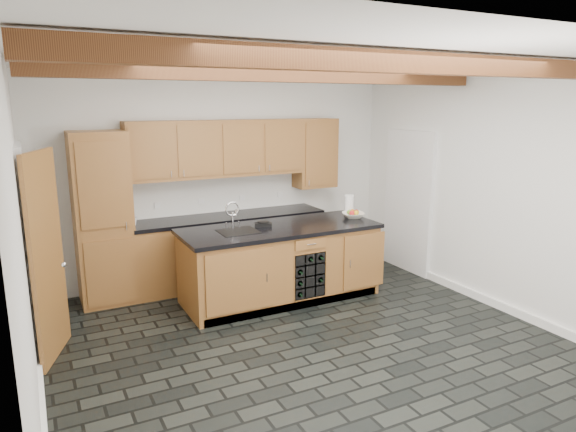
% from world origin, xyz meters
% --- Properties ---
extents(ground, '(5.00, 5.00, 0.00)m').
position_xyz_m(ground, '(0.00, 0.00, 0.00)').
color(ground, black).
rests_on(ground, ground).
extents(room_shell, '(5.01, 5.00, 5.00)m').
position_xyz_m(room_shell, '(-0.09, 0.53, 1.53)').
color(room_shell, white).
rests_on(room_shell, ground).
extents(back_cabinetry, '(3.65, 0.62, 2.20)m').
position_xyz_m(back_cabinetry, '(-0.38, 2.24, 0.98)').
color(back_cabinetry, '#9F6333').
rests_on(back_cabinetry, ground).
extents(island, '(2.48, 0.96, 0.93)m').
position_xyz_m(island, '(0.31, 1.28, 0.46)').
color(island, '#9F6333').
rests_on(island, ground).
extents(faucet, '(0.45, 0.40, 0.34)m').
position_xyz_m(faucet, '(-0.25, 1.33, 0.96)').
color(faucet, black).
rests_on(faucet, island).
extents(kitchen_scale, '(0.23, 0.18, 0.06)m').
position_xyz_m(kitchen_scale, '(0.12, 1.40, 0.96)').
color(kitchen_scale, black).
rests_on(kitchen_scale, island).
extents(fruit_bowl, '(0.38, 0.38, 0.07)m').
position_xyz_m(fruit_bowl, '(1.38, 1.29, 0.97)').
color(fruit_bowl, silver).
rests_on(fruit_bowl, island).
extents(fruit_cluster, '(0.16, 0.17, 0.07)m').
position_xyz_m(fruit_cluster, '(1.38, 1.30, 1.00)').
color(fruit_cluster, red).
rests_on(fruit_cluster, fruit_bowl).
extents(paper_towel, '(0.13, 0.13, 0.28)m').
position_xyz_m(paper_towel, '(1.42, 1.46, 1.07)').
color(paper_towel, white).
rests_on(paper_towel, island).
extents(mug, '(0.13, 0.13, 0.10)m').
position_xyz_m(mug, '(-1.30, 2.19, 0.98)').
color(mug, white).
rests_on(mug, back_cabinetry).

